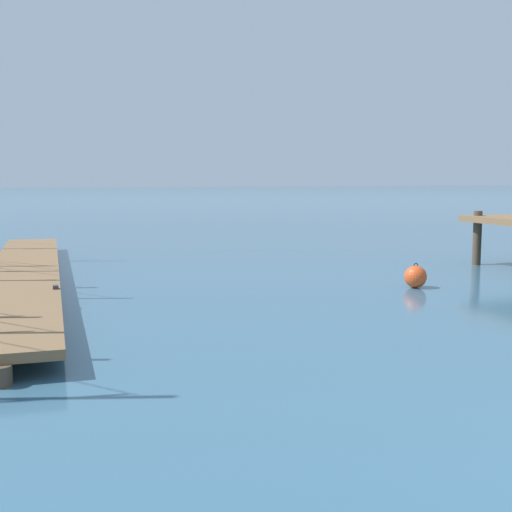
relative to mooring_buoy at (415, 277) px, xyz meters
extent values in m
cube|color=brown|center=(-9.67, 3.94, 0.07)|extent=(2.70, 18.12, 0.16)
cylinder|color=#4C3D2D|center=(-9.90, -0.57, -0.15)|extent=(0.36, 0.36, 0.29)
cylinder|color=#4C3D2D|center=(-9.67, 3.94, -0.15)|extent=(0.36, 0.36, 0.29)
cylinder|color=#4C3D2D|center=(-9.45, 8.45, -0.15)|extent=(0.36, 0.36, 0.29)
cylinder|color=#4C3D2D|center=(-9.22, 12.95, -0.15)|extent=(0.36, 0.36, 0.29)
cube|color=#333338|center=(-9.05, 0.29, 0.19)|extent=(0.13, 0.21, 0.08)
cylinder|color=#4C3D2D|center=(4.56, 3.30, 0.60)|extent=(0.28, 0.28, 1.79)
sphere|color=#E04C1E|center=(0.00, 0.00, 0.00)|extent=(0.59, 0.59, 0.59)
torus|color=black|center=(0.00, 0.00, 0.29)|extent=(0.14, 0.02, 0.14)
camera|label=1|loc=(-9.81, -14.65, 2.58)|focal=46.26mm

